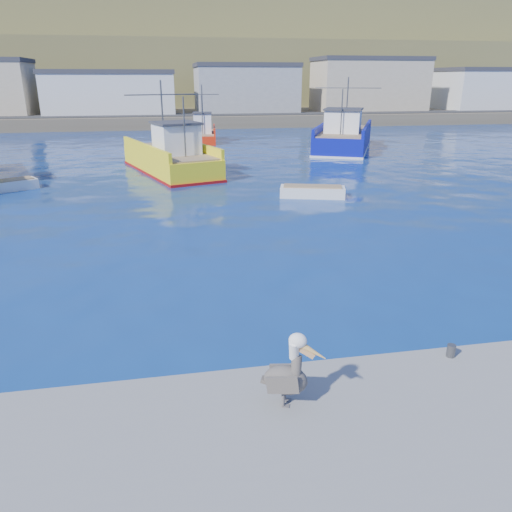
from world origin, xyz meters
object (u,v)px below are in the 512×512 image
Objects in this scene: trawler_yellow_b at (171,158)px; pelican at (288,374)px; boat_orange at (203,133)px; skiff_mid at (312,193)px; skiff_left at (4,187)px; trawler_blue at (344,137)px.

pelican is (1.48, -29.29, 0.13)m from trawler_yellow_b.
boat_orange reaches higher than pelican.
boat_orange is at bearing 87.08° from pelican.
pelican reaches higher than skiff_mid.
skiff_mid is at bearing -50.92° from trawler_yellow_b.
boat_orange reaches higher than skiff_left.
boat_orange reaches higher than skiff_mid.
trawler_blue is 21.36m from skiff_mid.
skiff_left is at bearing -122.10° from boat_orange.
boat_orange is at bearing 98.17° from skiff_mid.
trawler_blue is 30.72m from skiff_left.
skiff_mid is 20.62m from pelican.
skiff_mid is (18.23, -5.08, -0.00)m from skiff_left.
boat_orange is at bearing 57.90° from skiff_left.
skiff_mid is at bearing -15.57° from skiff_left.
trawler_blue is (16.84, 9.66, 0.10)m from trawler_yellow_b.
pelican reaches higher than skiff_left.
skiff_left is (-27.18, -14.29, -0.88)m from trawler_blue.
pelican is (-2.42, -47.36, 0.20)m from boat_orange.
trawler_blue is 3.51× the size of skiff_mid.
trawler_blue reaches higher than skiff_mid.
trawler_yellow_b is at bearing -102.18° from boat_orange.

